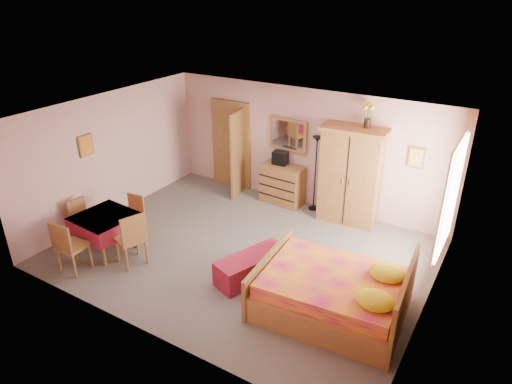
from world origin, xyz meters
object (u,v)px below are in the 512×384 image
Objects in this scene: bed at (332,282)px; chair_east at (130,238)px; wardrobe at (351,176)px; bench at (252,266)px; chest_of_drawers at (282,184)px; sunflower_vase at (368,115)px; wall_mirror at (288,135)px; stereo at (280,158)px; chair_south at (72,245)px; floor_lamp at (315,174)px; dining_table at (107,233)px; chair_west at (84,221)px; chair_north at (132,216)px.

bed is 3.59m from chair_east.
bench is (-0.63, -2.78, -0.80)m from wardrobe.
bed is (2.41, -2.89, 0.06)m from chest_of_drawers.
bed is (0.84, -2.87, -0.51)m from wardrobe.
wall_mirror is at bearing 175.32° from sunflower_vase.
stereo is 4.63m from chair_south.
wall_mirror is 1.87× the size of sunflower_vase.
stereo is 0.32× the size of chair_south.
wardrobe reaches higher than floor_lamp.
wall_mirror is 0.89× the size of chair_east.
dining_table is 1.19× the size of chair_west.
sunflower_vase reaches higher than wall_mirror.
chair_east reaches higher than chest_of_drawers.
wardrobe is 0.92× the size of bed.
sunflower_vase is 3.62m from bench.
wardrobe reaches higher than stereo.
chair_east is at bearing -130.96° from wardrobe.
chair_north is (-2.59, -2.88, -0.43)m from floor_lamp.
chair_east is (-3.53, -0.64, 0.00)m from bed.
wall_mirror is 3.42m from bench.
chair_east reaches higher than bed.
sunflower_vase is at bearing 44.49° from dining_table.
chair_west is (-2.39, -3.48, -0.63)m from stereo.
chair_east reaches higher than chair_north.
floor_lamp is (0.75, -0.14, -0.71)m from wall_mirror.
wardrobe is 4.46m from chair_east.
dining_table is (-2.58, -3.54, -0.48)m from floor_lamp.
sunflower_vase reaches higher than bench.
chest_of_drawers is 0.96× the size of chair_south.
stereo is 1.66m from wardrobe.
bed is at bearing 172.46° from chair_north.
chair_north reaches higher than dining_table.
stereo is 3.89m from bed.
chair_south is (0.01, -0.75, 0.13)m from dining_table.
dining_table is at bearing -114.47° from chest_of_drawers.
dining_table reaches higher than bench.
floor_lamp is at bearing -138.34° from chair_north.
sunflower_vase is 0.48× the size of chair_east.
stereo is at bearing -127.80° from chair_north.
chair_north is (-0.01, 0.65, 0.05)m from dining_table.
sunflower_vase is at bearing 45.45° from chair_south.
chair_west is (-0.65, -0.62, 0.01)m from chair_north.
stereo is 0.24× the size of bench.
stereo is at bearing 152.55° from chair_west.
wardrobe is at bearing -157.19° from sunflower_vase.
chair_east is at bearing -102.38° from wall_mirror.
sunflower_vase is (1.77, 0.06, 1.83)m from chest_of_drawers.
sunflower_vase reaches higher than chest_of_drawers.
floor_lamp is 1.69× the size of chair_south.
wardrobe reaches higher than dining_table.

